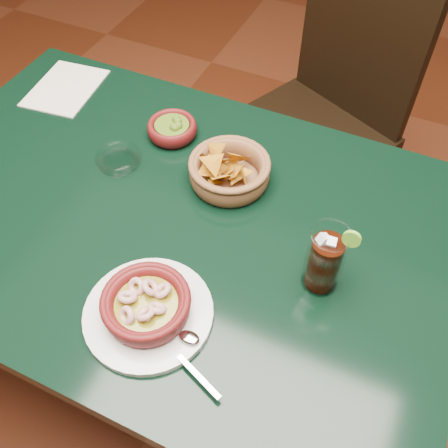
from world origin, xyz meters
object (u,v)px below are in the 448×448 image
at_px(dining_table, 171,242).
at_px(shrimp_plate, 147,307).
at_px(dining_chair, 320,116).
at_px(cola_drink, 325,260).
at_px(chip_basket, 229,171).

xyz_separation_m(dining_table, shrimp_plate, (0.09, -0.22, 0.13)).
xyz_separation_m(dining_chair, cola_drink, (0.20, -0.73, 0.29)).
height_order(dining_chair, chip_basket, dining_chair).
xyz_separation_m(dining_chair, chip_basket, (-0.06, -0.57, 0.25)).
bearing_deg(dining_table, dining_chair, 79.07).
bearing_deg(cola_drink, shrimp_plate, -142.40).
distance_m(shrimp_plate, chip_basket, 0.36).
relative_size(dining_chair, cola_drink, 5.88).
relative_size(chip_basket, cola_drink, 1.25).
distance_m(shrimp_plate, cola_drink, 0.32).
height_order(dining_table, chip_basket, chip_basket).
relative_size(dining_table, shrimp_plate, 4.07).
xyz_separation_m(chip_basket, cola_drink, (0.26, -0.16, 0.04)).
xyz_separation_m(shrimp_plate, cola_drink, (0.25, 0.19, 0.04)).
distance_m(dining_table, chip_basket, 0.20).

